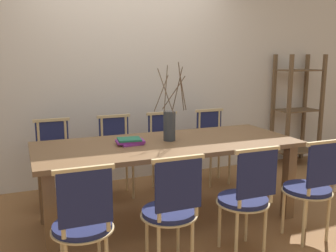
# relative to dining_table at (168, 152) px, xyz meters

# --- Properties ---
(ground_plane) EXTENTS (16.00, 16.00, 0.00)m
(ground_plane) POSITION_rel_dining_table_xyz_m (0.00, 0.00, -0.66)
(ground_plane) COLOR olive
(wall_rear) EXTENTS (12.00, 0.06, 3.20)m
(wall_rear) POSITION_rel_dining_table_xyz_m (0.00, 1.34, 0.94)
(wall_rear) COLOR beige
(wall_rear) RESTS_ON ground_plane
(dining_table) EXTENTS (2.39, 0.96, 0.76)m
(dining_table) POSITION_rel_dining_table_xyz_m (0.00, 0.00, 0.00)
(dining_table) COLOR brown
(dining_table) RESTS_ON ground_plane
(chair_near_leftend) EXTENTS (0.42, 0.42, 0.89)m
(chair_near_leftend) POSITION_rel_dining_table_xyz_m (-0.91, -0.81, -0.18)
(chair_near_leftend) COLOR #1E234C
(chair_near_leftend) RESTS_ON ground_plane
(chair_near_left) EXTENTS (0.42, 0.42, 0.89)m
(chair_near_left) POSITION_rel_dining_table_xyz_m (-0.30, -0.81, -0.18)
(chair_near_left) COLOR #1E234C
(chair_near_left) RESTS_ON ground_plane
(chair_near_center) EXTENTS (0.42, 0.42, 0.89)m
(chair_near_center) POSITION_rel_dining_table_xyz_m (0.32, -0.81, -0.18)
(chair_near_center) COLOR #1E234C
(chair_near_center) RESTS_ON ground_plane
(chair_near_right) EXTENTS (0.42, 0.42, 0.89)m
(chair_near_right) POSITION_rel_dining_table_xyz_m (0.96, -0.81, -0.18)
(chair_near_right) COLOR #1E234C
(chair_near_right) RESTS_ON ground_plane
(chair_far_leftend) EXTENTS (0.42, 0.42, 0.89)m
(chair_far_leftend) POSITION_rel_dining_table_xyz_m (-0.94, 0.81, -0.18)
(chair_far_leftend) COLOR #1E234C
(chair_far_leftend) RESTS_ON ground_plane
(chair_far_left) EXTENTS (0.42, 0.42, 0.89)m
(chair_far_left) POSITION_rel_dining_table_xyz_m (-0.28, 0.81, -0.18)
(chair_far_left) COLOR #1E234C
(chair_far_left) RESTS_ON ground_plane
(chair_far_center) EXTENTS (0.42, 0.42, 0.89)m
(chair_far_center) POSITION_rel_dining_table_xyz_m (0.29, 0.81, -0.18)
(chair_far_center) COLOR #1E234C
(chair_far_center) RESTS_ON ground_plane
(chair_far_right) EXTENTS (0.42, 0.42, 0.89)m
(chair_far_right) POSITION_rel_dining_table_xyz_m (0.92, 0.81, -0.18)
(chair_far_right) COLOR #1E234C
(chair_far_right) RESTS_ON ground_plane
(vase_centerpiece) EXTENTS (0.32, 0.35, 0.73)m
(vase_centerpiece) POSITION_rel_dining_table_xyz_m (0.04, 0.06, 0.25)
(vase_centerpiece) COLOR #33383D
(vase_centerpiece) RESTS_ON dining_table
(book_stack) EXTENTS (0.26, 0.21, 0.05)m
(book_stack) POSITION_rel_dining_table_xyz_m (-0.35, 0.05, 0.12)
(book_stack) COLOR #842D8C
(book_stack) RESTS_ON dining_table
(shelving_rack) EXTENTS (0.61, 0.38, 1.55)m
(shelving_rack) POSITION_rel_dining_table_xyz_m (2.40, 1.08, 0.11)
(shelving_rack) COLOR brown
(shelving_rack) RESTS_ON ground_plane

